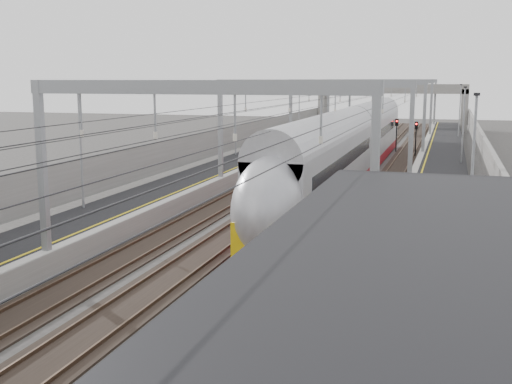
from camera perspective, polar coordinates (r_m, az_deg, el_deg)
The scene contains 11 objects.
platform_left at distance 47.47m, azimuth -3.84°, elevation 1.35°, with size 4.00×120.00×1.00m, color black.
platform_right at distance 44.48m, azimuth 15.84°, elevation 0.40°, with size 4.00×120.00×1.00m, color black.
tracks at distance 45.37m, azimuth 5.67°, elevation 0.34°, with size 11.40×140.00×0.20m.
overhead_line at distance 51.26m, azimuth 7.24°, elevation 8.27°, with size 13.00×140.00×6.60m.
overbridge at distance 99.30m, azimuth 11.97°, elevation 8.46°, with size 22.00×2.20×6.90m.
wall_left at distance 48.53m, azimuth -7.40°, elevation 2.79°, with size 0.30×120.00×3.20m, color slate.
wall_right at distance 44.39m, azimuth 20.04°, elevation 1.60°, with size 0.30×120.00×3.20m, color slate.
train at distance 47.84m, azimuth 8.20°, elevation 3.38°, with size 2.83×51.62×4.48m.
signal_green at distance 71.99m, azimuth 5.75°, elevation 5.81°, with size 0.32×0.32×3.48m.
signal_red_near at distance 69.78m, azimuth 12.39°, elevation 5.49°, with size 0.32×0.32×3.48m.
signal_red_far at distance 65.78m, azimuth 14.04°, elevation 5.17°, with size 0.32×0.32×3.48m.
Camera 1 is at (8.57, 1.10, 7.63)m, focal length 45.00 mm.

